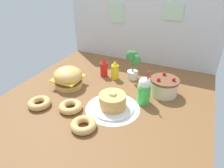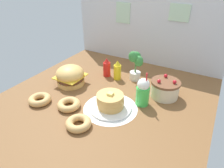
% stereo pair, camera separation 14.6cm
% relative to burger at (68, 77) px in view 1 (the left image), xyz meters
% --- Properties ---
extents(ground_plane, '(1.96, 2.06, 0.02)m').
position_rel_burger_xyz_m(ground_plane, '(0.47, -0.07, -0.11)').
color(ground_plane, brown).
extents(back_wall, '(1.96, 0.04, 0.93)m').
position_rel_burger_xyz_m(back_wall, '(0.47, 0.95, 0.37)').
color(back_wall, silver).
rests_on(back_wall, ground_plane).
extents(doily_mat, '(0.50, 0.50, 0.00)m').
position_rel_burger_xyz_m(doily_mat, '(0.60, -0.17, -0.10)').
color(doily_mat, white).
rests_on(doily_mat, ground_plane).
extents(burger, '(0.30, 0.30, 0.22)m').
position_rel_burger_xyz_m(burger, '(0.00, 0.00, 0.00)').
color(burger, '#DBA859').
rests_on(burger, ground_plane).
extents(pancake_stack, '(0.38, 0.38, 0.17)m').
position_rel_burger_xyz_m(pancake_stack, '(0.60, -0.17, -0.04)').
color(pancake_stack, white).
rests_on(pancake_stack, doily_mat).
extents(layer_cake, '(0.28, 0.28, 0.21)m').
position_rel_burger_xyz_m(layer_cake, '(0.96, 0.27, -0.02)').
color(layer_cake, beige).
rests_on(layer_cake, ground_plane).
extents(ketchup_bottle, '(0.09, 0.09, 0.23)m').
position_rel_burger_xyz_m(ketchup_bottle, '(0.24, 0.36, 0.00)').
color(ketchup_bottle, red).
rests_on(ketchup_bottle, ground_plane).
extents(mustard_bottle, '(0.09, 0.09, 0.23)m').
position_rel_burger_xyz_m(mustard_bottle, '(0.39, 0.36, 0.00)').
color(mustard_bottle, yellow).
rests_on(mustard_bottle, ground_plane).
extents(cream_soda_cup, '(0.12, 0.12, 0.34)m').
position_rel_burger_xyz_m(cream_soda_cup, '(0.82, 0.04, 0.03)').
color(cream_soda_cup, green).
rests_on(cream_soda_cup, ground_plane).
extents(donut_pink_glaze, '(0.21, 0.21, 0.06)m').
position_rel_burger_xyz_m(donut_pink_glaze, '(-0.03, -0.42, -0.07)').
color(donut_pink_glaze, tan).
rests_on(donut_pink_glaze, ground_plane).
extents(donut_chocolate, '(0.21, 0.21, 0.06)m').
position_rel_burger_xyz_m(donut_chocolate, '(0.26, -0.34, -0.07)').
color(donut_chocolate, tan).
rests_on(donut_chocolate, ground_plane).
extents(donut_vanilla, '(0.21, 0.21, 0.06)m').
position_rel_burger_xyz_m(donut_vanilla, '(0.50, -0.50, -0.07)').
color(donut_vanilla, tan).
rests_on(donut_vanilla, ground_plane).
extents(potted_plant, '(0.16, 0.14, 0.34)m').
position_rel_burger_xyz_m(potted_plant, '(0.57, 0.45, 0.08)').
color(potted_plant, white).
rests_on(potted_plant, ground_plane).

